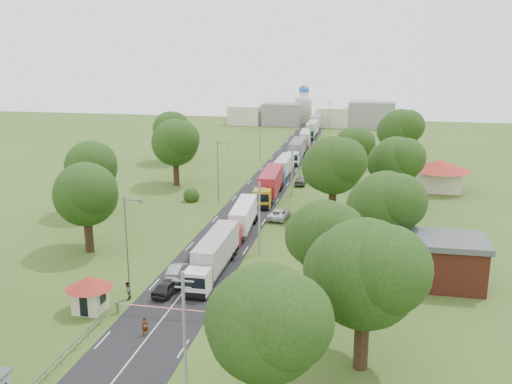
% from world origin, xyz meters
% --- Properties ---
extents(ground, '(260.00, 260.00, 0.00)m').
position_xyz_m(ground, '(0.00, 0.00, 0.00)').
color(ground, '#38561C').
rests_on(ground, ground).
extents(road, '(8.00, 200.00, 0.04)m').
position_xyz_m(road, '(0.00, 20.00, 0.00)').
color(road, black).
rests_on(road, ground).
extents(boom_barrier, '(9.22, 0.35, 1.18)m').
position_xyz_m(boom_barrier, '(-1.36, -25.00, 0.89)').
color(boom_barrier, slate).
rests_on(boom_barrier, ground).
extents(guard_booth, '(4.40, 4.40, 3.45)m').
position_xyz_m(guard_booth, '(-7.20, -25.00, 2.16)').
color(guard_booth, beige).
rests_on(guard_booth, ground).
extents(guard_rail, '(0.10, 17.00, 1.70)m').
position_xyz_m(guard_rail, '(-5.00, -35.00, 0.00)').
color(guard_rail, slate).
rests_on(guard_rail, ground).
extents(info_sign, '(0.12, 3.10, 4.10)m').
position_xyz_m(info_sign, '(5.20, 35.00, 3.00)').
color(info_sign, slate).
rests_on(info_sign, ground).
extents(pole_0, '(1.60, 0.24, 9.00)m').
position_xyz_m(pole_0, '(5.50, -35.00, 4.68)').
color(pole_0, gray).
rests_on(pole_0, ground).
extents(pole_1, '(1.60, 0.24, 9.00)m').
position_xyz_m(pole_1, '(5.50, -7.00, 4.68)').
color(pole_1, gray).
rests_on(pole_1, ground).
extents(pole_2, '(1.60, 0.24, 9.00)m').
position_xyz_m(pole_2, '(5.50, 21.00, 4.68)').
color(pole_2, gray).
rests_on(pole_2, ground).
extents(pole_3, '(1.60, 0.24, 9.00)m').
position_xyz_m(pole_3, '(5.50, 49.00, 4.68)').
color(pole_3, gray).
rests_on(pole_3, ground).
extents(pole_4, '(1.60, 0.24, 9.00)m').
position_xyz_m(pole_4, '(5.50, 77.00, 4.68)').
color(pole_4, gray).
rests_on(pole_4, ground).
extents(pole_5, '(1.60, 0.24, 9.00)m').
position_xyz_m(pole_5, '(5.50, 105.00, 4.68)').
color(pole_5, gray).
rests_on(pole_5, ground).
extents(lamp_0, '(2.03, 0.22, 10.00)m').
position_xyz_m(lamp_0, '(-5.35, -20.00, 5.55)').
color(lamp_0, slate).
rests_on(lamp_0, ground).
extents(lamp_1, '(2.03, 0.22, 10.00)m').
position_xyz_m(lamp_1, '(-5.35, 15.00, 5.55)').
color(lamp_1, slate).
rests_on(lamp_1, ground).
extents(lamp_2, '(2.03, 0.22, 10.00)m').
position_xyz_m(lamp_2, '(-5.35, 50.00, 5.55)').
color(lamp_2, slate).
rests_on(lamp_2, ground).
extents(tree_0, '(8.80, 8.80, 11.07)m').
position_xyz_m(tree_0, '(11.99, -37.84, 7.22)').
color(tree_0, '#382616').
rests_on(tree_0, ground).
extents(tree_1, '(9.60, 9.60, 12.05)m').
position_xyz_m(tree_1, '(17.99, -29.83, 7.85)').
color(tree_1, '#382616').
rests_on(tree_1, ground).
extents(tree_2, '(8.00, 8.00, 10.10)m').
position_xyz_m(tree_2, '(13.99, -17.86, 6.60)').
color(tree_2, '#382616').
rests_on(tree_2, ground).
extents(tree_3, '(8.80, 8.80, 11.07)m').
position_xyz_m(tree_3, '(19.99, -7.84, 7.22)').
color(tree_3, '#382616').
rests_on(tree_3, ground).
extents(tree_4, '(9.60, 9.60, 12.05)m').
position_xyz_m(tree_4, '(12.99, 10.17, 7.85)').
color(tree_4, '#382616').
rests_on(tree_4, ground).
extents(tree_5, '(8.80, 8.80, 11.07)m').
position_xyz_m(tree_5, '(21.99, 18.16, 7.22)').
color(tree_5, '#382616').
rests_on(tree_5, ground).
extents(tree_6, '(8.00, 8.00, 10.10)m').
position_xyz_m(tree_6, '(14.99, 35.14, 6.60)').
color(tree_6, '#382616').
rests_on(tree_6, ground).
extents(tree_7, '(9.60, 9.60, 12.05)m').
position_xyz_m(tree_7, '(23.99, 50.17, 7.85)').
color(tree_7, '#382616').
rests_on(tree_7, ground).
extents(tree_10, '(8.80, 8.80, 11.07)m').
position_xyz_m(tree_10, '(-15.01, -9.84, 7.22)').
color(tree_10, '#382616').
rests_on(tree_10, ground).
extents(tree_11, '(8.80, 8.80, 11.07)m').
position_xyz_m(tree_11, '(-22.01, 5.16, 7.22)').
color(tree_11, '#382616').
rests_on(tree_11, ground).
extents(tree_12, '(9.60, 9.60, 12.05)m').
position_xyz_m(tree_12, '(-16.01, 25.17, 7.85)').
color(tree_12, '#382616').
rests_on(tree_12, ground).
extents(tree_13, '(8.80, 8.80, 11.07)m').
position_xyz_m(tree_13, '(-24.01, 45.16, 7.22)').
color(tree_13, '#382616').
rests_on(tree_13, ground).
extents(house_brick, '(8.60, 6.60, 5.20)m').
position_xyz_m(house_brick, '(26.00, -12.00, 2.65)').
color(house_brick, maroon).
rests_on(house_brick, ground).
extents(house_cream, '(10.08, 10.08, 5.80)m').
position_xyz_m(house_cream, '(30.00, 30.00, 3.64)').
color(house_cream, beige).
rests_on(house_cream, ground).
extents(distant_town, '(52.00, 8.00, 8.00)m').
position_xyz_m(distant_town, '(0.68, 110.00, 3.49)').
color(distant_town, gray).
rests_on(distant_town, ground).
extents(church, '(5.00, 5.00, 12.30)m').
position_xyz_m(church, '(-4.00, 118.00, 5.39)').
color(church, beige).
rests_on(church, ground).
extents(truck_0, '(2.56, 14.51, 4.02)m').
position_xyz_m(truck_0, '(1.74, -13.61, 2.13)').
color(truck_0, silver).
rests_on(truck_0, ground).
extents(truck_1, '(3.05, 13.56, 3.74)m').
position_xyz_m(truck_1, '(1.62, 0.80, 1.99)').
color(truck_1, red).
rests_on(truck_1, ground).
extents(truck_2, '(3.29, 15.77, 4.36)m').
position_xyz_m(truck_2, '(2.09, 19.58, 2.31)').
color(truck_2, '#BF8816').
rests_on(truck_2, ground).
extents(truck_3, '(2.43, 13.51, 3.74)m').
position_xyz_m(truck_3, '(1.99, 34.88, 1.99)').
color(truck_3, '#184A92').
rests_on(truck_3, ground).
extents(truck_4, '(2.88, 15.25, 4.22)m').
position_xyz_m(truck_4, '(2.23, 52.90, 2.24)').
color(truck_4, white).
rests_on(truck_4, ground).
extents(truck_5, '(3.00, 13.65, 3.77)m').
position_xyz_m(truck_5, '(1.92, 70.97, 2.00)').
color(truck_5, maroon).
rests_on(truck_5, ground).
extents(truck_6, '(2.72, 14.60, 4.04)m').
position_xyz_m(truck_6, '(1.99, 87.48, 2.14)').
color(truck_6, '#24613B').
rests_on(truck_6, ground).
extents(truck_7, '(2.90, 15.41, 4.27)m').
position_xyz_m(truck_7, '(1.65, 104.46, 2.26)').
color(truck_7, silver).
rests_on(truck_7, ground).
extents(truck_8, '(3.17, 14.30, 3.95)m').
position_xyz_m(truck_8, '(1.62, 120.29, 2.09)').
color(truck_8, brown).
rests_on(truck_8, ground).
extents(car_lane_front, '(2.31, 4.53, 1.48)m').
position_xyz_m(car_lane_front, '(-1.39, -20.01, 0.74)').
color(car_lane_front, black).
rests_on(car_lane_front, ground).
extents(car_lane_mid, '(1.49, 4.06, 1.33)m').
position_xyz_m(car_lane_mid, '(-1.97, -15.25, 0.66)').
color(car_lane_mid, gray).
rests_on(car_lane_mid, ground).
extents(car_lane_rear, '(2.68, 5.50, 1.54)m').
position_xyz_m(car_lane_rear, '(-1.04, -8.40, 0.77)').
color(car_lane_rear, black).
rests_on(car_lane_rear, ground).
extents(car_verge_near, '(2.89, 5.59, 1.51)m').
position_xyz_m(car_verge_near, '(5.50, 7.94, 0.75)').
color(car_verge_near, silver).
rests_on(car_verge_near, ground).
extents(car_verge_far, '(1.95, 4.75, 1.61)m').
position_xyz_m(car_verge_far, '(5.99, 29.72, 0.81)').
color(car_verge_far, '#4C4F52').
rests_on(car_verge_far, ground).
extents(pedestrian_near, '(0.69, 0.65, 1.59)m').
position_xyz_m(pedestrian_near, '(-0.32, -28.50, 0.80)').
color(pedestrian_near, gray).
rests_on(pedestrian_near, ground).
extents(pedestrian_booth, '(0.77, 0.94, 1.81)m').
position_xyz_m(pedestrian_booth, '(-4.80, -22.00, 0.90)').
color(pedestrian_booth, gray).
rests_on(pedestrian_booth, ground).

